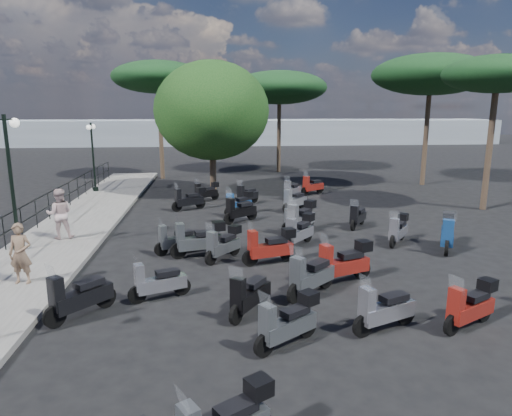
{
  "coord_description": "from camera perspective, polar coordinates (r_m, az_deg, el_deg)",
  "views": [
    {
      "loc": [
        -1.06,
        -14.0,
        4.66
      ],
      "look_at": [
        0.38,
        1.47,
        1.2
      ],
      "focal_mm": 32.0,
      "sensor_mm": 36.0,
      "label": 1
    }
  ],
  "objects": [
    {
      "name": "scooter_24",
      "position": [
        10.96,
        25.21,
        -11.08
      ],
      "size": [
        1.5,
        0.94,
        1.3
      ],
      "rotation": [
        0.0,
        0.0,
        2.06
      ],
      "color": "black",
      "rests_on": "ground"
    },
    {
      "name": "scooter_12",
      "position": [
        9.28,
        3.96,
        -14.16
      ],
      "size": [
        1.43,
        1.08,
        1.31
      ],
      "rotation": [
        0.0,
        0.0,
        2.18
      ],
      "color": "black",
      "rests_on": "ground"
    },
    {
      "name": "scooter_22",
      "position": [
        17.43,
        5.17,
        -1.6
      ],
      "size": [
        1.36,
        0.83,
        1.18
      ],
      "rotation": [
        0.0,
        0.0,
        2.06
      ],
      "color": "black",
      "rests_on": "ground"
    },
    {
      "name": "lamp_post_2",
      "position": [
        26.2,
        -19.72,
        6.55
      ],
      "size": [
        0.29,
        1.09,
        3.68
      ],
      "rotation": [
        0.0,
        0.0,
        -0.01
      ],
      "color": "black",
      "rests_on": "sidewalk"
    },
    {
      "name": "pine_1",
      "position": [
        29.37,
        21.01,
        15.28
      ],
      "size": [
        6.79,
        6.79,
        7.67
      ],
      "color": "#38281E",
      "rests_on": "ground"
    },
    {
      "name": "sidewalk",
      "position": [
        18.43,
        -22.32,
        -2.82
      ],
      "size": [
        3.0,
        30.0,
        0.15
      ],
      "primitive_type": "cube",
      "color": "#615E5C",
      "rests_on": "ground"
    },
    {
      "name": "scooter_29",
      "position": [
        24.79,
        7.04,
        2.72
      ],
      "size": [
        1.44,
        1.06,
        1.34
      ],
      "rotation": [
        0.0,
        0.0,
        2.18
      ],
      "color": "black",
      "rests_on": "ground"
    },
    {
      "name": "scooter_1",
      "position": [
        11.59,
        -12.14,
        -9.12
      ],
      "size": [
        1.49,
        0.79,
        1.25
      ],
      "rotation": [
        0.0,
        0.0,
        1.96
      ],
      "color": "black",
      "rests_on": "ground"
    },
    {
      "name": "scooter_26",
      "position": [
        16.53,
        17.35,
        -2.67
      ],
      "size": [
        1.11,
        1.35,
        1.27
      ],
      "rotation": [
        0.0,
        0.0,
        2.48
      ],
      "color": "black",
      "rests_on": "ground"
    },
    {
      "name": "scooter_21",
      "position": [
        17.28,
        5.67,
        -1.23
      ],
      "size": [
        1.37,
        1.53,
        1.49
      ],
      "rotation": [
        0.0,
        0.0,
        2.43
      ],
      "color": "black",
      "rests_on": "ground"
    },
    {
      "name": "woman",
      "position": [
        13.3,
        -27.37,
        -5.08
      ],
      "size": [
        0.62,
        0.44,
        1.61
      ],
      "primitive_type": "imported",
      "rotation": [
        0.0,
        0.0,
        -0.09
      ],
      "color": "brown",
      "rests_on": "sidewalk"
    },
    {
      "name": "scooter_15",
      "position": [
        15.59,
        5.45,
        -2.93
      ],
      "size": [
        1.25,
        1.4,
        1.36
      ],
      "rotation": [
        0.0,
        0.0,
        2.43
      ],
      "color": "black",
      "rests_on": "ground"
    },
    {
      "name": "scooter_7",
      "position": [
        11.58,
        6.79,
        -8.56
      ],
      "size": [
        1.43,
        1.31,
        1.45
      ],
      "rotation": [
        0.0,
        0.0,
        2.3
      ],
      "color": "black",
      "rests_on": "ground"
    },
    {
      "name": "scooter_20",
      "position": [
        12.57,
        10.92,
        -6.79
      ],
      "size": [
        1.74,
        0.9,
        1.45
      ],
      "rotation": [
        0.0,
        0.0,
        1.93
      ],
      "color": "black",
      "rests_on": "ground"
    },
    {
      "name": "broadleaf_tree",
      "position": [
        24.42,
        -5.55,
        11.99
      ],
      "size": [
        6.03,
        6.03,
        7.01
      ],
      "color": "#38281E",
      "rests_on": "ground"
    },
    {
      "name": "scooter_10",
      "position": [
        20.06,
        -2.13,
        0.53
      ],
      "size": [
        1.34,
        1.15,
        1.28
      ],
      "rotation": [
        0.0,
        0.0,
        2.26
      ],
      "color": "black",
      "rests_on": "ground"
    },
    {
      "name": "scooter_3",
      "position": [
        14.95,
        -9.86,
        -4.03
      ],
      "size": [
        1.51,
        0.8,
        1.27
      ],
      "rotation": [
        0.0,
        0.0,
        1.96
      ],
      "color": "black",
      "rests_on": "ground"
    },
    {
      "name": "scooter_27",
      "position": [
        16.38,
        22.8,
        -2.95
      ],
      "size": [
        1.07,
        1.71,
        1.49
      ],
      "rotation": [
        0.0,
        0.0,
        2.66
      ],
      "color": "black",
      "rests_on": "ground"
    },
    {
      "name": "distant_hills",
      "position": [
        59.09,
        -4.33,
        9.46
      ],
      "size": [
        70.0,
        8.0,
        3.0
      ],
      "primitive_type": "cube",
      "color": "gray",
      "rests_on": "ground"
    },
    {
      "name": "ground",
      "position": [
        14.79,
        -0.94,
        -5.81
      ],
      "size": [
        120.0,
        120.0,
        0.0
      ],
      "primitive_type": "plane",
      "color": "black",
      "rests_on": "ground"
    },
    {
      "name": "scooter_13",
      "position": [
        10.56,
        -0.87,
        -10.89
      ],
      "size": [
        1.05,
        1.42,
        1.32
      ],
      "rotation": [
        0.0,
        0.0,
        2.53
      ],
      "color": "black",
      "rests_on": "ground"
    },
    {
      "name": "scooter_17",
      "position": [
        23.71,
        4.53,
        2.24
      ],
      "size": [
        1.08,
        1.25,
        1.24
      ],
      "rotation": [
        0.0,
        0.0,
        2.44
      ],
      "color": "black",
      "rests_on": "ground"
    },
    {
      "name": "pine_0",
      "position": [
        33.25,
        2.95,
        14.78
      ],
      "size": [
        6.7,
        6.7,
        7.14
      ],
      "color": "#38281E",
      "rests_on": "ground"
    },
    {
      "name": "pedestrian_far",
      "position": [
        17.2,
        -23.34,
        -0.66
      ],
      "size": [
        0.98,
        0.84,
        1.77
      ],
      "primitive_type": "imported",
      "rotation": [
        0.0,
        0.0,
        3.36
      ],
      "color": "#C9ABAB",
      "rests_on": "sidewalk"
    },
    {
      "name": "scooter_16",
      "position": [
        18.71,
        -2.03,
        -0.37
      ],
      "size": [
        1.45,
        1.12,
        1.37
      ],
      "rotation": [
        0.0,
        0.0,
        2.21
      ],
      "color": "black",
      "rests_on": "ground"
    },
    {
      "name": "scooter_8",
      "position": [
        14.19,
        -4.1,
        -4.59
      ],
      "size": [
        1.18,
        1.33,
        1.29
      ],
      "rotation": [
        0.0,
        0.0,
        2.43
      ],
      "color": "black",
      "rests_on": "ground"
    },
    {
      "name": "scooter_5",
      "position": [
        23.05,
        -6.24,
        1.97
      ],
      "size": [
        1.33,
        0.96,
        1.2
      ],
      "rotation": [
        0.0,
        0.0,
        2.15
      ],
      "color": "black",
      "rests_on": "ground"
    },
    {
      "name": "scooter_11",
      "position": [
        22.11,
        -1.16,
        1.56
      ],
      "size": [
        1.17,
        1.24,
        1.28
      ],
      "rotation": [
        0.0,
        0.0,
        2.39
      ],
      "color": "black",
      "rests_on": "ground"
    },
    {
      "name": "railing",
      "position": [
        18.49,
        -26.56,
        -0.53
      ],
      "size": [
        0.04,
        26.04,
        1.1
      ],
      "color": "black",
      "rests_on": "sidewalk"
    },
    {
      "name": "scooter_2",
      "position": [
        11.13,
        -21.27,
        -10.34
      ],
      "size": [
        1.29,
        1.39,
        1.42
      ],
      "rotation": [
        0.0,
        0.0,
        2.4
      ],
      "color": "black",
      "rests_on": "ground"
    },
    {
      "name": "scooter_28",
      "position": [
        18.32,
        12.58,
        -1.12
      ],
      "size": [
        0.98,
        1.31,
        1.22
      ],
      "rotation": [
        0.0,
        0.0,
        2.53
      ],
      "color": "black",
      "rests_on": "ground"
    },
    {
      "name": "lamp_post_1",
      "position": [
        16.19,
        -28.34,
        3.72
      ],
      "size": [
        0.5,
        1.24,
        4.28
      ],
      "rotation": [
        0.0,
        0.0,
        -0.21
      ],
      "color": "black",
      "rests_on": "sidewalk"
    },
    {
      "name": "scooter_9",
      "position": [
        14.53,
        -7.14,
        -3.99
      ],
      "size": [
        1.79,
        0.76,
        1.45
      ],
      "rotation": [
        0.0,
        0.0,
        1.83
      ],
      "color": "black",
      "rests_on": "ground"
    },
    {
      "name": "scooter_23",
      "position": [
        20.77,
        4.81,
        0.87
      ],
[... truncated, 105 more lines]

